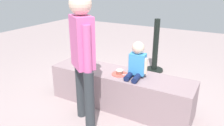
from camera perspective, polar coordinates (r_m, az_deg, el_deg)
ground_plane at (r=3.33m, az=1.92°, el=-10.84°), size 12.00×12.00×0.00m
concrete_ledge at (r=3.20m, az=1.98°, el=-6.86°), size 2.07×0.53×0.52m
child_seated at (r=2.91m, az=6.48°, el=0.27°), size 0.28×0.32×0.48m
adult_standing at (r=2.55m, az=-7.65°, el=3.24°), size 0.41×0.36×1.63m
cake_plate at (r=3.04m, az=1.98°, el=-2.60°), size 0.22×0.22×0.07m
gift_bag at (r=3.58m, az=14.25°, el=-6.52°), size 0.22×0.12×0.33m
railing_post at (r=4.48m, az=11.13°, el=2.71°), size 0.36×0.36×1.06m
water_bottle_near_gift at (r=4.16m, az=-3.18°, el=-2.58°), size 0.06×0.06×0.23m
party_cup_red at (r=4.18m, az=8.43°, el=-3.41°), size 0.07×0.07×0.11m
handbag_black_leather at (r=3.88m, az=5.18°, el=-3.94°), size 0.32×0.11×0.36m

